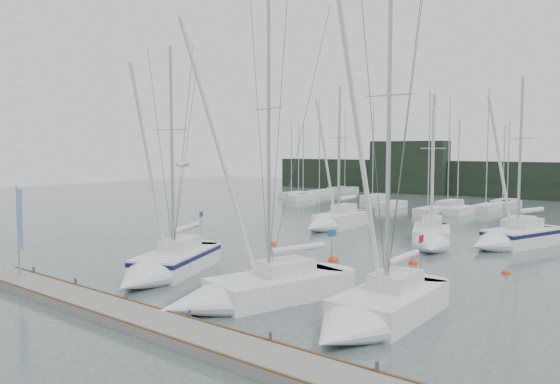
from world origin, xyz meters
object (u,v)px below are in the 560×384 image
at_px(buoy_a, 333,261).
at_px(buoy_d, 506,274).
at_px(sailboat_mid_c, 431,240).
at_px(sailboat_mid_d, 508,239).
at_px(sailboat_mid_b, 332,222).
at_px(sailboat_near_right, 370,314).
at_px(sailboat_near_left, 162,267).
at_px(buoy_c, 272,245).
at_px(buoy_b, 413,264).
at_px(sailboat_near_center, 240,294).
at_px(dock_banner, 20,223).

xyz_separation_m(buoy_a, buoy_d, (9.13, 3.19, 0.00)).
bearing_deg(sailboat_mid_c, sailboat_mid_d, 16.52).
relative_size(sailboat_mid_b, sailboat_mid_c, 1.14).
bearing_deg(sailboat_near_right, buoy_d, 82.13).
relative_size(sailboat_near_left, buoy_a, 20.13).
xyz_separation_m(sailboat_near_right, buoy_c, (-14.41, 11.52, -0.53)).
xyz_separation_m(sailboat_near_right, buoy_b, (-3.86, 11.90, -0.53)).
relative_size(sailboat_near_left, sailboat_near_center, 0.91).
xyz_separation_m(sailboat_near_center, buoy_c, (-8.54, 12.43, -0.51)).
xyz_separation_m(sailboat_near_right, sailboat_mid_b, (-15.46, 20.69, 0.05)).
height_order(sailboat_near_center, buoy_c, sailboat_near_center).
height_order(sailboat_near_left, buoy_b, sailboat_near_left).
distance_m(sailboat_near_center, sailboat_mid_d, 22.24).
bearing_deg(sailboat_mid_c, dock_banner, -140.60).
bearing_deg(sailboat_near_left, sailboat_mid_d, 37.21).
distance_m(sailboat_near_right, sailboat_mid_c, 18.19).
bearing_deg(sailboat_mid_b, buoy_b, -41.55).
distance_m(sailboat_mid_c, buoy_d, 7.99).
relative_size(sailboat_near_left, dock_banner, 2.91).
distance_m(sailboat_near_center, sailboat_mid_b, 23.63).
bearing_deg(dock_banner, sailboat_mid_b, 89.28).
relative_size(buoy_a, buoy_b, 1.14).
bearing_deg(sailboat_mid_d, sailboat_near_left, -101.51).
relative_size(buoy_b, buoy_c, 1.15).
height_order(sailboat_near_right, sailboat_mid_c, sailboat_near_right).
distance_m(sailboat_near_right, sailboat_mid_d, 20.83).
height_order(sailboat_near_left, sailboat_mid_d, sailboat_near_left).
distance_m(sailboat_mid_c, buoy_b, 5.72).
distance_m(sailboat_near_left, sailboat_near_right, 12.63).
bearing_deg(buoy_d, sailboat_mid_b, 154.29).
relative_size(sailboat_near_center, sailboat_mid_b, 1.13).
xyz_separation_m(sailboat_near_right, buoy_a, (-7.93, 9.48, -0.53)).
bearing_deg(buoy_c, buoy_a, -17.47).
relative_size(buoy_a, buoy_c, 1.32).
bearing_deg(sailboat_near_left, buoy_b, 29.53).
bearing_deg(sailboat_mid_d, buoy_a, -103.29).
bearing_deg(sailboat_near_center, sailboat_near_left, -174.57).
height_order(sailboat_mid_b, sailboat_mid_c, sailboat_mid_b).
bearing_deg(sailboat_near_right, buoy_c, 138.95).
relative_size(sailboat_mid_b, buoy_a, 19.70).
bearing_deg(sailboat_mid_d, dock_banner, -103.74).
height_order(sailboat_near_left, sailboat_mid_b, sailboat_near_left).
relative_size(sailboat_mid_b, buoy_b, 22.52).
height_order(buoy_b, dock_banner, dock_banner).
bearing_deg(sailboat_near_center, buoy_a, 116.70).
bearing_deg(sailboat_near_left, sailboat_near_right, -24.73).
relative_size(sailboat_near_left, buoy_d, 29.10).
bearing_deg(buoy_a, sailboat_near_right, -50.08).
height_order(sailboat_mid_b, dock_banner, sailboat_mid_b).
distance_m(buoy_a, buoy_d, 9.67).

